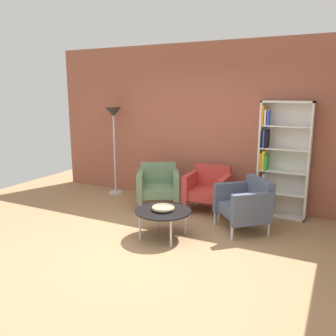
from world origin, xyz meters
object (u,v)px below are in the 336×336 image
decorative_bowl (163,208)px  armchair_near_window (158,185)px  armchair_corner_red (209,188)px  armchair_spare_guest (246,203)px  coffee_table_low (163,212)px  floor_lamp_torchiere (114,122)px  bookshelf_tall (279,160)px

decorative_bowl → armchair_near_window: size_ratio=0.35×
armchair_corner_red → armchair_spare_guest: same height
coffee_table_low → armchair_corner_red: size_ratio=1.03×
decorative_bowl → armchair_corner_red: size_ratio=0.41×
armchair_near_window → armchair_spare_guest: 1.69m
decorative_bowl → floor_lamp_torchiere: bearing=140.9°
decorative_bowl → armchair_spare_guest: size_ratio=0.34×
coffee_table_low → bookshelf_tall: bearing=52.9°
bookshelf_tall → armchair_corner_red: size_ratio=2.44×
coffee_table_low → floor_lamp_torchiere: size_ratio=0.46×
armchair_near_window → floor_lamp_torchiere: bearing=133.8°
armchair_near_window → armchair_spare_guest: (1.66, -0.34, 0.00)m
bookshelf_tall → coffee_table_low: bookshelf_tall is taller
coffee_table_low → armchair_corner_red: armchair_corner_red is taller
floor_lamp_torchiere → armchair_spare_guest: bearing=-14.7°
decorative_bowl → floor_lamp_torchiere: (-1.90, 1.55, 1.01)m
coffee_table_low → floor_lamp_torchiere: 2.68m
bookshelf_tall → coffee_table_low: 2.19m
decorative_bowl → armchair_near_window: (-0.69, 1.13, -0.02)m
coffee_table_low → armchair_spare_guest: bearing=39.0°
bookshelf_tall → decorative_bowl: bookshelf_tall is taller
armchair_near_window → floor_lamp_torchiere: size_ratio=0.53×
armchair_spare_guest → floor_lamp_torchiere: floor_lamp_torchiere is taller
armchair_spare_guest → floor_lamp_torchiere: 3.15m
decorative_bowl → armchair_near_window: bearing=121.3°
coffee_table_low → decorative_bowl: size_ratio=2.50×
coffee_table_low → decorative_bowl: 0.06m
armchair_spare_guest → bookshelf_tall: bearing=119.0°
bookshelf_tall → armchair_near_window: 2.11m
armchair_corner_red → bookshelf_tall: bearing=15.1°
armchair_spare_guest → floor_lamp_torchiere: bearing=-147.2°
bookshelf_tall → decorative_bowl: bearing=-127.1°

